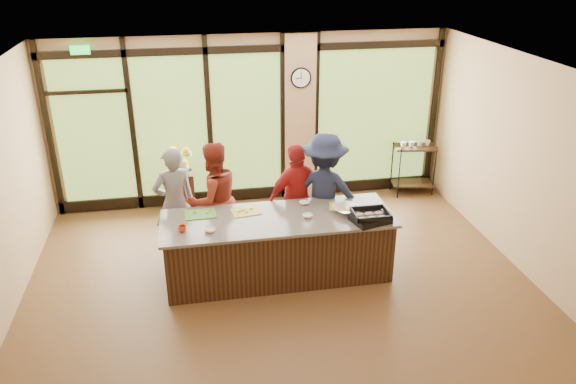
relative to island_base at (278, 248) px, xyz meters
name	(u,v)px	position (x,y,z in m)	size (l,w,h in m)	color
floor	(282,286)	(0.00, -0.30, -0.44)	(7.00, 7.00, 0.00)	brown
ceiling	(281,71)	(0.00, -0.30, 2.56)	(7.00, 7.00, 0.00)	white
back_wall	(252,120)	(0.00, 2.70, 1.06)	(7.00, 7.00, 0.00)	tan
right_wall	(529,169)	(3.50, -0.30, 1.06)	(6.00, 6.00, 0.00)	tan
window_wall	(262,126)	(0.16, 2.65, 0.95)	(6.90, 0.12, 3.00)	tan
island_base	(278,248)	(0.00, 0.00, 0.00)	(3.10, 1.00, 0.88)	#331F11
countertop	(278,219)	(0.00, 0.00, 0.46)	(3.20, 1.10, 0.04)	#6D645A
wall_clock	(301,78)	(0.85, 2.57, 1.81)	(0.36, 0.04, 0.36)	black
cook_left	(175,203)	(-1.40, 0.87, 0.42)	(0.63, 0.41, 1.73)	slate
cook_midleft	(214,200)	(-0.83, 0.82, 0.45)	(0.86, 0.67, 1.78)	maroon
cook_midright	(297,198)	(0.42, 0.72, 0.41)	(1.00, 0.42, 1.71)	maroon
cook_right	(324,193)	(0.83, 0.67, 0.49)	(1.20, 0.69, 1.86)	#1A203A
roasting_pan	(370,219)	(1.22, -0.35, 0.52)	(0.49, 0.38, 0.09)	black
mixing_bowl	(346,210)	(0.96, -0.03, 0.52)	(0.36, 0.36, 0.09)	silver
cutting_board_left	(200,214)	(-1.04, 0.29, 0.49)	(0.42, 0.32, 0.01)	#4C9034
cutting_board_center	(246,212)	(-0.41, 0.25, 0.49)	(0.39, 0.29, 0.01)	gold
cutting_board_right	(342,207)	(0.96, 0.15, 0.49)	(0.36, 0.27, 0.01)	gold
prep_bowl_near	(210,230)	(-0.94, -0.24, 0.50)	(0.15, 0.15, 0.05)	white
prep_bowl_mid	(307,216)	(0.40, -0.07, 0.50)	(0.14, 0.14, 0.04)	white
prep_bowl_far	(304,203)	(0.45, 0.35, 0.50)	(0.14, 0.14, 0.03)	white
red_ramekin	(182,229)	(-1.29, -0.18, 0.52)	(0.11, 0.11, 0.09)	red
flower_stand	(183,193)	(-1.29, 2.30, -0.07)	(0.37, 0.37, 0.75)	#331F11
flower_vase	(181,166)	(-1.29, 2.30, 0.45)	(0.26, 0.26, 0.27)	olive
bar_cart	(413,162)	(2.98, 2.39, 0.18)	(0.81, 0.55, 1.03)	#331F11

